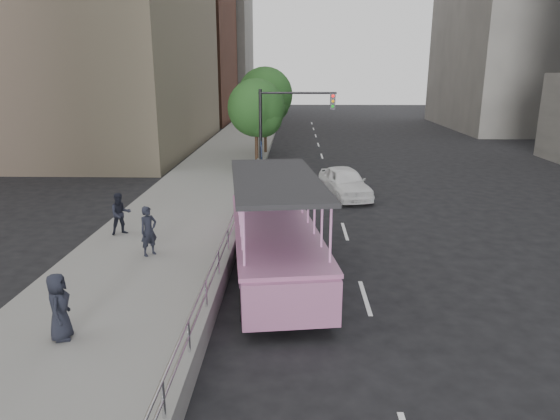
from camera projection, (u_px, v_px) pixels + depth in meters
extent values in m
plane|color=black|center=(325.00, 270.00, 15.99)|extent=(160.00, 160.00, 0.00)
cube|color=gray|center=(203.00, 191.00, 25.74)|extent=(5.50, 80.00, 0.30)
cube|color=gray|center=(235.00, 235.00, 17.87)|extent=(0.24, 30.00, 0.36)
cylinder|color=silver|center=(163.00, 399.00, 8.11)|extent=(0.07, 0.07, 0.70)
cylinder|color=silver|center=(189.00, 336.00, 10.03)|extent=(0.07, 0.07, 0.70)
cylinder|color=silver|center=(206.00, 293.00, 11.96)|extent=(0.07, 0.07, 0.70)
cylinder|color=silver|center=(218.00, 262.00, 13.88)|extent=(0.07, 0.07, 0.70)
cylinder|color=silver|center=(228.00, 239.00, 15.81)|extent=(0.07, 0.07, 0.70)
cylinder|color=silver|center=(235.00, 221.00, 17.73)|extent=(0.07, 0.07, 0.70)
cylinder|color=silver|center=(241.00, 206.00, 19.66)|extent=(0.07, 0.07, 0.70)
cylinder|color=silver|center=(246.00, 194.00, 21.58)|extent=(0.07, 0.07, 0.70)
cylinder|color=silver|center=(250.00, 184.00, 23.51)|extent=(0.07, 0.07, 0.70)
cylinder|color=silver|center=(253.00, 175.00, 25.43)|extent=(0.07, 0.07, 0.70)
cylinder|color=silver|center=(256.00, 168.00, 27.35)|extent=(0.07, 0.07, 0.70)
cylinder|color=silver|center=(235.00, 221.00, 17.73)|extent=(0.06, 22.00, 0.06)
cylinder|color=silver|center=(235.00, 212.00, 17.64)|extent=(0.06, 22.00, 0.06)
cylinder|color=black|center=(246.00, 305.00, 12.68)|extent=(0.44, 0.87, 0.83)
cylinder|color=black|center=(325.00, 301.00, 12.89)|extent=(0.44, 0.87, 0.83)
cylinder|color=black|center=(242.00, 267.00, 15.16)|extent=(0.44, 0.87, 0.83)
cylinder|color=black|center=(308.00, 264.00, 15.37)|extent=(0.44, 0.87, 0.83)
cylinder|color=black|center=(240.00, 239.00, 17.64)|extent=(0.44, 0.87, 0.83)
cylinder|color=black|center=(297.00, 237.00, 17.85)|extent=(0.44, 0.87, 0.83)
cube|color=#E692D4|center=(275.00, 247.00, 15.30)|extent=(3.34, 7.83, 1.16)
cube|color=#E692D4|center=(264.00, 203.00, 19.49)|extent=(2.52, 2.26, 1.44)
cylinder|color=#E692D4|center=(262.00, 191.00, 20.16)|extent=(2.24, 0.94, 2.17)
cube|color=#A4608C|center=(291.00, 304.00, 11.53)|extent=(2.34, 0.64, 1.16)
cube|color=#A4608C|center=(275.00, 227.00, 15.13)|extent=(3.48, 8.12, 0.11)
cube|color=#27272A|center=(276.00, 180.00, 14.35)|extent=(3.27, 6.38, 0.13)
cube|color=#9CADB9|center=(267.00, 188.00, 17.67)|extent=(2.13, 0.49, 0.97)
cube|color=#E692D4|center=(266.00, 193.00, 18.15)|extent=(2.14, 1.20, 0.46)
imported|color=white|center=(345.00, 182.00, 24.96)|extent=(2.77, 4.76, 1.52)
imported|color=#202330|center=(149.00, 231.00, 16.23)|extent=(0.70, 0.72, 1.65)
imported|color=#202330|center=(121.00, 214.00, 18.32)|extent=(0.96, 0.91, 1.57)
imported|color=#202330|center=(59.00, 307.00, 11.12)|extent=(0.64, 0.85, 1.57)
cylinder|color=black|center=(261.00, 173.00, 24.64)|extent=(0.08, 0.08, 2.58)
cube|color=#0A1E4C|center=(261.00, 151.00, 24.34)|extent=(0.10, 0.64, 0.93)
cube|color=white|center=(262.00, 151.00, 24.34)|extent=(0.06, 0.41, 0.57)
cylinder|color=black|center=(261.00, 138.00, 27.40)|extent=(0.18, 0.18, 5.20)
cylinder|color=black|center=(297.00, 93.00, 26.69)|extent=(4.20, 0.12, 0.12)
cube|color=black|center=(333.00, 102.00, 26.76)|extent=(0.28, 0.22, 0.85)
sphere|color=red|center=(333.00, 96.00, 26.55)|extent=(0.16, 0.16, 0.16)
cylinder|color=#3D2B1B|center=(257.00, 147.00, 31.07)|extent=(0.22, 0.22, 3.08)
sphere|color=#295E25|center=(256.00, 108.00, 30.42)|extent=(3.52, 3.52, 3.52)
sphere|color=#295E25|center=(262.00, 117.00, 30.26)|extent=(2.42, 2.42, 2.42)
cylinder|color=#3D2B1B|center=(265.00, 133.00, 36.78)|extent=(0.22, 0.22, 3.47)
sphere|color=#295E25|center=(265.00, 95.00, 36.05)|extent=(3.97, 3.97, 3.97)
sphere|color=#295E25|center=(270.00, 104.00, 35.91)|extent=(2.73, 2.73, 2.73)
cube|color=brown|center=(153.00, 11.00, 59.19)|extent=(18.00, 16.00, 26.00)
cube|color=gray|center=(197.00, 44.00, 75.34)|extent=(16.00, 14.00, 20.00)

